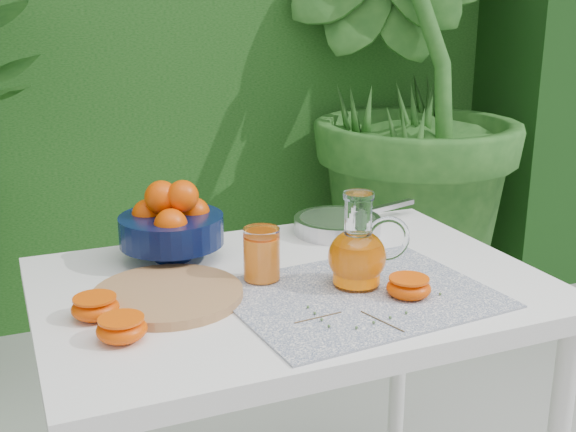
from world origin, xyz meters
name	(u,v)px	position (x,y,z in m)	size (l,w,h in m)	color
hedge_backdrop	(125,21)	(0.06, 2.06, 1.19)	(8.00, 1.65, 2.50)	#144513
potted_plant_right	(397,88)	(0.98, 1.27, 0.95)	(1.89, 1.89, 1.89)	#23591E
white_table	(292,318)	(-0.02, -0.01, 0.67)	(1.00, 0.70, 0.75)	white
placemat	(359,295)	(0.07, -0.13, 0.75)	(0.49, 0.38, 0.00)	#0D1F49
cutting_board	(168,295)	(-0.27, 0.00, 0.76)	(0.28, 0.28, 0.02)	#AF7B4F
fruit_bowl	(171,223)	(-0.21, 0.21, 0.83)	(0.27, 0.27, 0.18)	black
juice_pitcher	(358,254)	(0.09, -0.09, 0.82)	(0.17, 0.14, 0.19)	white
juice_tumbler	(262,255)	(-0.07, 0.01, 0.80)	(0.09, 0.09, 0.11)	white
saute_pan	(338,224)	(0.21, 0.24, 0.77)	(0.38, 0.26, 0.04)	#BAB9BE
orange_halves	(215,307)	(-0.21, -0.12, 0.77)	(0.65, 0.23, 0.04)	#FB6602
thyme_sprigs	(372,306)	(0.06, -0.19, 0.76)	(0.32, 0.23, 0.01)	brown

